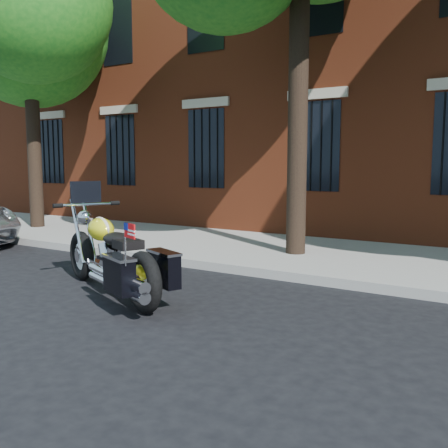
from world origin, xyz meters
The scene contains 5 objects.
ground centered at (0.00, 0.00, 0.00)m, with size 120.00×120.00×0.00m, color black.
curb centered at (0.00, 1.38, 0.07)m, with size 40.00×0.16×0.15m, color gray.
sidewalk centered at (0.00, 3.26, 0.07)m, with size 40.00×3.60×0.15m, color gray.
building centered at (0.00, 10.06, 6.00)m, with size 26.00×10.08×12.00m.
motorcycle centered at (-0.53, -0.81, 0.52)m, with size 2.78×1.65×1.55m.
Camera 1 is at (4.30, -5.61, 1.81)m, focal length 40.00 mm.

